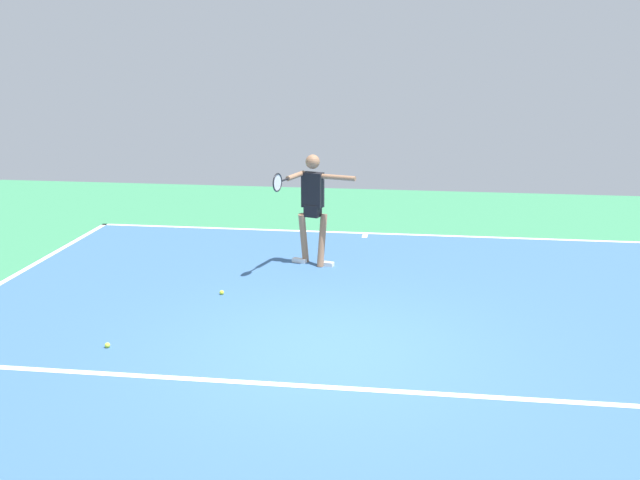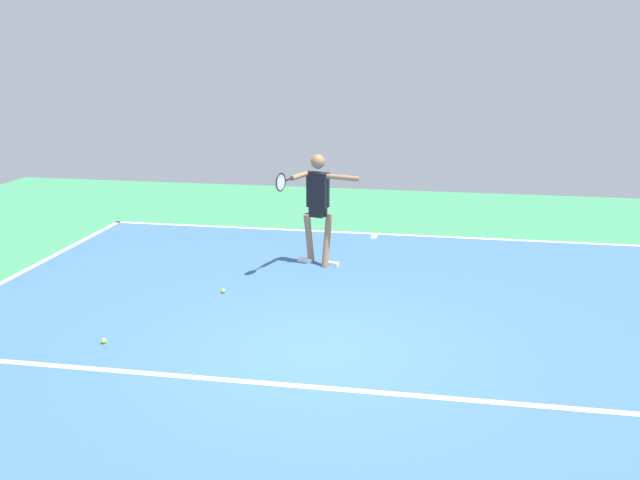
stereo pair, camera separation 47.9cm
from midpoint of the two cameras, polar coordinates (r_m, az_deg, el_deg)
The scene contains 8 objects.
ground_plane at distance 9.04m, azimuth 1.75°, elevation -8.50°, with size 20.51×20.51×0.00m, color #388456.
court_surface at distance 9.04m, azimuth 1.75°, elevation -8.48°, with size 10.82×11.59×0.00m, color #38608E.
court_line_baseline_near at distance 14.46m, azimuth 5.22°, elevation 0.48°, with size 10.82×0.10×0.01m, color white.
court_line_service at distance 8.15m, azimuth 0.66°, elevation -11.23°, with size 8.11×0.10×0.01m, color white.
court_line_centre_mark at distance 14.26m, azimuth 5.15°, elevation 0.29°, with size 0.10×0.30×0.01m, color white.
tennis_player at distance 12.13m, azimuth 0.92°, elevation 3.00°, with size 1.20×1.18×1.86m.
tennis_ball_far_corner at distance 9.53m, azimuth -14.92°, elevation -7.55°, with size 0.07×0.07×0.07m, color #C6E53D.
tennis_ball_centre_court at distance 11.07m, azimuth -6.23°, elevation -3.93°, with size 0.07×0.07×0.07m, color #CCE033.
Camera 2 is at (-1.47, 8.17, 3.59)m, focal length 41.58 mm.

